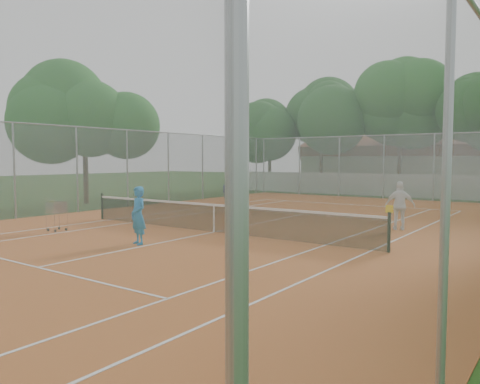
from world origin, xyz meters
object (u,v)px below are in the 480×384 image
Objects in this scene: tennis_net at (214,218)px; ball_hopper at (57,215)px; player_near at (138,216)px; player_far_left at (229,193)px; player_far_right at (400,206)px; clubhouse at (407,163)px.

ball_hopper reaches higher than tennis_net.
player_near reaches higher than ball_hopper.
player_far_right is at bearing -179.19° from player_far_left.
tennis_net is 6.51m from player_far_right.
tennis_net is 6.59m from player_far_left.
player_far_left is 1.00× the size of player_far_right.
player_far_left is (-3.20, 8.60, 0.01)m from player_near.
player_far_left is at bearing 126.78° from player_near.
tennis_net is at bearing -86.05° from clubhouse.
player_far_left is (-1.55, -23.45, -1.33)m from clubhouse.
player_near is (1.65, -32.05, -1.34)m from clubhouse.
clubhouse is 25.75m from player_far_right.
clubhouse reaches higher than player_far_right.
clubhouse is at bearing -84.20° from player_far_left.
tennis_net is 6.99× the size of player_far_left.
player_near reaches higher than tennis_net.
player_near is 9.18m from player_far_left.
player_far_right is at bearing 40.71° from tennis_net.
player_near is (-0.35, -3.05, 0.35)m from tennis_net.
player_far_left is at bearing 86.69° from ball_hopper.
player_near is 9.00m from player_far_right.
clubhouse is 32.12m from player_near.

